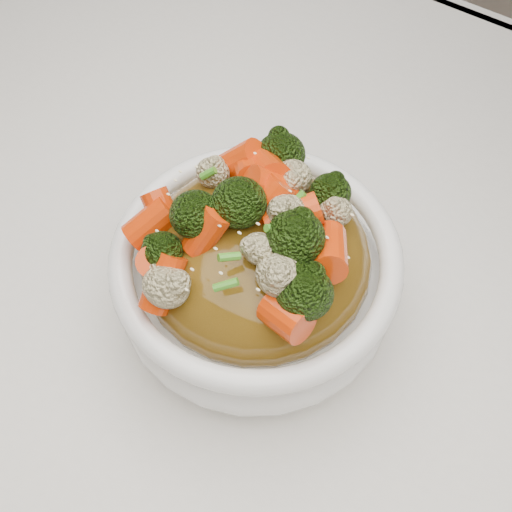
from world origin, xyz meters
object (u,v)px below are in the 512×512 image
Objects in this scene: broccoli at (256,207)px; bowl at (256,279)px; dining_table at (255,404)px; carrots at (256,206)px.

bowl is at bearing 0.00° from broccoli.
dining_table is 7.75× the size of broccoli.
carrots is 0.00m from broccoli.
carrots is (0.00, 0.00, 0.08)m from bowl.
carrots is at bearing 0.00° from bowl.
broccoli is (0.00, 0.00, -0.00)m from carrots.
dining_table is at bearing 128.01° from bowl.
bowl is at bearing 0.00° from carrots.
carrots reaches higher than bowl.
bowl is 1.26× the size of broccoli.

